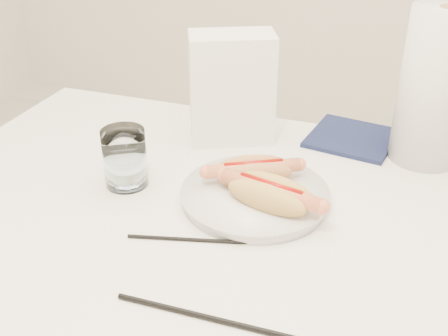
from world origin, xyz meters
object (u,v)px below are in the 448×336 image
(plate, at_px, (255,197))
(hotdog_left, at_px, (253,172))
(table, at_px, (234,242))
(water_glass, at_px, (125,158))
(hotdog_right, at_px, (271,194))
(napkin_box, at_px, (232,88))
(paper_towel_roll, at_px, (435,88))

(plate, distance_m, hotdog_left, 0.05)
(table, height_order, water_glass, water_glass)
(hotdog_left, bearing_deg, hotdog_right, -80.96)
(plate, bearing_deg, table, -116.16)
(hotdog_right, bearing_deg, table, -154.13)
(hotdog_left, xyz_separation_m, napkin_box, (-0.11, 0.19, 0.07))
(napkin_box, bearing_deg, paper_towel_roll, -18.45)
(plate, distance_m, hotdog_right, 0.06)
(table, bearing_deg, water_glass, 173.11)
(plate, relative_size, hotdog_left, 1.58)
(hotdog_left, bearing_deg, napkin_box, 89.88)
(table, bearing_deg, hotdog_right, 12.61)
(table, xyz_separation_m, hotdog_right, (0.06, 0.01, 0.10))
(paper_towel_roll, bearing_deg, table, -132.78)
(hotdog_left, distance_m, paper_towel_roll, 0.38)
(napkin_box, height_order, paper_towel_roll, paper_towel_roll)
(water_glass, xyz_separation_m, paper_towel_roll, (0.51, 0.29, 0.09))
(table, distance_m, hotdog_right, 0.12)
(water_glass, bearing_deg, table, -6.89)
(napkin_box, bearing_deg, table, -94.97)
(plate, distance_m, paper_towel_roll, 0.40)
(hotdog_left, relative_size, water_glass, 1.46)
(plate, height_order, hotdog_right, hotdog_right)
(plate, relative_size, napkin_box, 1.10)
(paper_towel_roll, bearing_deg, hotdog_right, -127.65)
(hotdog_left, distance_m, water_glass, 0.23)
(hotdog_right, distance_m, water_glass, 0.28)
(hotdog_left, height_order, paper_towel_roll, paper_towel_roll)
(hotdog_right, relative_size, napkin_box, 0.81)
(hotdog_left, bearing_deg, table, -125.58)
(hotdog_right, xyz_separation_m, paper_towel_roll, (0.23, 0.30, 0.11))
(paper_towel_roll, bearing_deg, napkin_box, -173.58)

